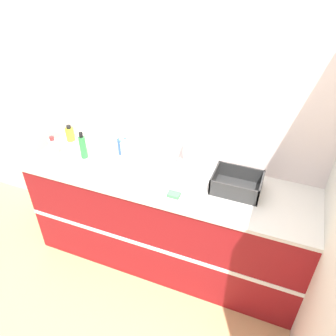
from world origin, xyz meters
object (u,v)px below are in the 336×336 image
(dish_rack, at_px, (237,185))
(bottle_green, at_px, (83,147))
(bottle_yellow, at_px, (70,134))
(sink, at_px, (177,174))
(paper_towel_roll, at_px, (129,156))
(bottle_white_spray, at_px, (54,147))
(bottle_blue, at_px, (122,146))

(dish_rack, height_order, bottle_green, bottle_green)
(dish_rack, xyz_separation_m, bottle_yellow, (-1.55, 0.15, 0.02))
(bottle_green, bearing_deg, sink, 2.83)
(sink, distance_m, bottle_green, 0.83)
(sink, distance_m, paper_towel_roll, 0.40)
(paper_towel_roll, xyz_separation_m, bottle_white_spray, (-0.68, -0.05, -0.04))
(bottle_white_spray, relative_size, bottle_green, 0.78)
(dish_rack, relative_size, bottle_blue, 2.07)
(bottle_yellow, bearing_deg, paper_towel_roll, -16.55)
(bottle_blue, height_order, bottle_white_spray, bottle_white_spray)
(bottle_white_spray, bearing_deg, dish_rack, 4.31)
(bottle_blue, distance_m, bottle_green, 0.32)
(dish_rack, bearing_deg, bottle_blue, 172.75)
(sink, xyz_separation_m, paper_towel_roll, (-0.38, -0.06, 0.10))
(dish_rack, bearing_deg, bottle_green, -178.07)
(dish_rack, relative_size, bottle_yellow, 2.35)
(bottle_white_spray, distance_m, bottle_yellow, 0.27)
(bottle_blue, bearing_deg, bottle_yellow, 177.47)
(paper_towel_roll, xyz_separation_m, bottle_yellow, (-0.71, 0.21, -0.06))
(paper_towel_roll, bearing_deg, bottle_green, 177.77)
(paper_towel_roll, relative_size, bottle_blue, 1.44)
(sink, xyz_separation_m, bottle_white_spray, (-1.06, -0.11, 0.06))
(bottle_blue, distance_m, bottle_white_spray, 0.57)
(sink, height_order, bottle_yellow, sink)
(paper_towel_roll, relative_size, dish_rack, 0.70)
(bottle_blue, xyz_separation_m, bottle_white_spray, (-0.51, -0.24, 0.01))
(dish_rack, distance_m, bottle_yellow, 1.56)
(sink, xyz_separation_m, dish_rack, (0.46, 0.00, 0.02))
(paper_towel_roll, xyz_separation_m, bottle_green, (-0.44, 0.02, -0.02))
(paper_towel_roll, height_order, bottle_white_spray, paper_towel_roll)
(bottle_yellow, bearing_deg, dish_rack, -5.59)
(dish_rack, relative_size, bottle_green, 1.48)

